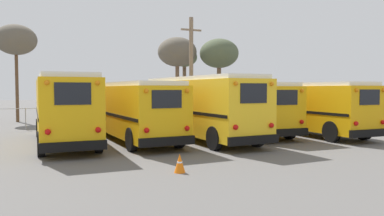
{
  "coord_description": "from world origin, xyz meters",
  "views": [
    {
      "loc": [
        -8.64,
        -18.42,
        2.66
      ],
      "look_at": [
        0.0,
        0.32,
        1.61
      ],
      "focal_mm": 35.0,
      "sensor_mm": 36.0,
      "label": 1
    }
  ],
  "objects_px": {
    "bare_tree_0": "(184,59)",
    "traffic_cone": "(180,163)",
    "bare_tree_2": "(16,40)",
    "school_bus_0": "(64,107)",
    "school_bus_3": "(236,106)",
    "school_bus_2": "(198,105)",
    "bare_tree_3": "(219,54)",
    "school_bus_1": "(131,108)",
    "school_bus_4": "(298,105)",
    "bare_tree_1": "(177,53)",
    "utility_pole": "(191,68)"
  },
  "relations": [
    {
      "from": "utility_pole",
      "to": "bare_tree_2",
      "type": "height_order",
      "value": "utility_pole"
    },
    {
      "from": "school_bus_3",
      "to": "school_bus_4",
      "type": "distance_m",
      "value": 3.73
    },
    {
      "from": "school_bus_0",
      "to": "bare_tree_3",
      "type": "relative_size",
      "value": 1.23
    },
    {
      "from": "bare_tree_1",
      "to": "traffic_cone",
      "type": "bearing_deg",
      "value": -112.34
    },
    {
      "from": "school_bus_0",
      "to": "school_bus_1",
      "type": "relative_size",
      "value": 0.91
    },
    {
      "from": "school_bus_1",
      "to": "bare_tree_1",
      "type": "xyz_separation_m",
      "value": [
        9.01,
        15.33,
        4.63
      ]
    },
    {
      "from": "traffic_cone",
      "to": "bare_tree_3",
      "type": "bearing_deg",
      "value": 58.41
    },
    {
      "from": "traffic_cone",
      "to": "school_bus_2",
      "type": "bearing_deg",
      "value": 60.1
    },
    {
      "from": "utility_pole",
      "to": "bare_tree_2",
      "type": "relative_size",
      "value": 1.09
    },
    {
      "from": "school_bus_3",
      "to": "utility_pole",
      "type": "height_order",
      "value": "utility_pole"
    },
    {
      "from": "school_bus_2",
      "to": "bare_tree_0",
      "type": "relative_size",
      "value": 1.42
    },
    {
      "from": "bare_tree_0",
      "to": "bare_tree_3",
      "type": "distance_m",
      "value": 4.81
    },
    {
      "from": "bare_tree_3",
      "to": "school_bus_1",
      "type": "bearing_deg",
      "value": -132.99
    },
    {
      "from": "bare_tree_0",
      "to": "traffic_cone",
      "type": "relative_size",
      "value": 11.87
    },
    {
      "from": "bare_tree_2",
      "to": "traffic_cone",
      "type": "distance_m",
      "value": 23.75
    },
    {
      "from": "school_bus_0",
      "to": "school_bus_4",
      "type": "distance_m",
      "value": 13.46
    },
    {
      "from": "school_bus_2",
      "to": "bare_tree_1",
      "type": "xyz_separation_m",
      "value": [
        5.66,
        16.59,
        4.48
      ]
    },
    {
      "from": "school_bus_2",
      "to": "bare_tree_3",
      "type": "distance_m",
      "value": 18.48
    },
    {
      "from": "bare_tree_0",
      "to": "bare_tree_3",
      "type": "relative_size",
      "value": 0.93
    },
    {
      "from": "bare_tree_0",
      "to": "school_bus_0",
      "type": "bearing_deg",
      "value": -127.95
    },
    {
      "from": "bare_tree_3",
      "to": "school_bus_4",
      "type": "bearing_deg",
      "value": -100.85
    },
    {
      "from": "school_bus_4",
      "to": "school_bus_0",
      "type": "bearing_deg",
      "value": 175.53
    },
    {
      "from": "utility_pole",
      "to": "traffic_cone",
      "type": "relative_size",
      "value": 14.08
    },
    {
      "from": "school_bus_4",
      "to": "bare_tree_3",
      "type": "distance_m",
      "value": 16.07
    },
    {
      "from": "bare_tree_3",
      "to": "bare_tree_1",
      "type": "bearing_deg",
      "value": 160.27
    },
    {
      "from": "school_bus_2",
      "to": "bare_tree_2",
      "type": "xyz_separation_m",
      "value": [
        -8.83,
        15.34,
        4.75
      ]
    },
    {
      "from": "bare_tree_2",
      "to": "bare_tree_3",
      "type": "relative_size",
      "value": 1.02
    },
    {
      "from": "school_bus_3",
      "to": "bare_tree_2",
      "type": "distance_m",
      "value": 18.98
    },
    {
      "from": "school_bus_1",
      "to": "school_bus_4",
      "type": "height_order",
      "value": "school_bus_4"
    },
    {
      "from": "school_bus_1",
      "to": "bare_tree_0",
      "type": "bearing_deg",
      "value": 58.82
    },
    {
      "from": "school_bus_3",
      "to": "bare_tree_2",
      "type": "relative_size",
      "value": 1.33
    },
    {
      "from": "school_bus_0",
      "to": "bare_tree_0",
      "type": "height_order",
      "value": "bare_tree_0"
    },
    {
      "from": "school_bus_0",
      "to": "school_bus_3",
      "type": "bearing_deg",
      "value": 3.27
    },
    {
      "from": "bare_tree_3",
      "to": "school_bus_0",
      "type": "bearing_deg",
      "value": -139.17
    },
    {
      "from": "school_bus_3",
      "to": "bare_tree_1",
      "type": "xyz_separation_m",
      "value": [
        2.31,
        14.95,
        4.63
      ]
    },
    {
      "from": "school_bus_1",
      "to": "bare_tree_2",
      "type": "relative_size",
      "value": 1.32
    },
    {
      "from": "school_bus_4",
      "to": "bare_tree_3",
      "type": "xyz_separation_m",
      "value": [
        2.91,
        15.16,
        4.5
      ]
    },
    {
      "from": "school_bus_1",
      "to": "bare_tree_3",
      "type": "bearing_deg",
      "value": 47.01
    },
    {
      "from": "school_bus_0",
      "to": "bare_tree_3",
      "type": "xyz_separation_m",
      "value": [
        16.33,
        14.11,
        4.36
      ]
    },
    {
      "from": "school_bus_3",
      "to": "school_bus_4",
      "type": "xyz_separation_m",
      "value": [
        3.36,
        -1.62,
        0.01
      ]
    },
    {
      "from": "school_bus_2",
      "to": "traffic_cone",
      "type": "relative_size",
      "value": 16.91
    },
    {
      "from": "bare_tree_0",
      "to": "bare_tree_3",
      "type": "xyz_separation_m",
      "value": [
        1.87,
        -4.43,
        0.19
      ]
    },
    {
      "from": "bare_tree_3",
      "to": "bare_tree_2",
      "type": "bearing_deg",
      "value": 179.49
    },
    {
      "from": "traffic_cone",
      "to": "bare_tree_0",
      "type": "bearing_deg",
      "value": 66.11
    },
    {
      "from": "school_bus_1",
      "to": "school_bus_3",
      "type": "distance_m",
      "value": 6.72
    },
    {
      "from": "bare_tree_2",
      "to": "traffic_cone",
      "type": "xyz_separation_m",
      "value": [
        4.77,
        -22.41,
        -6.24
      ]
    },
    {
      "from": "school_bus_1",
      "to": "school_bus_3",
      "type": "height_order",
      "value": "school_bus_1"
    },
    {
      "from": "bare_tree_1",
      "to": "traffic_cone",
      "type": "xyz_separation_m",
      "value": [
        -9.73,
        -23.66,
        -5.97
      ]
    },
    {
      "from": "school_bus_0",
      "to": "utility_pole",
      "type": "height_order",
      "value": "utility_pole"
    },
    {
      "from": "utility_pole",
      "to": "bare_tree_2",
      "type": "xyz_separation_m",
      "value": [
        -13.06,
        5.2,
        2.18
      ]
    }
  ]
}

